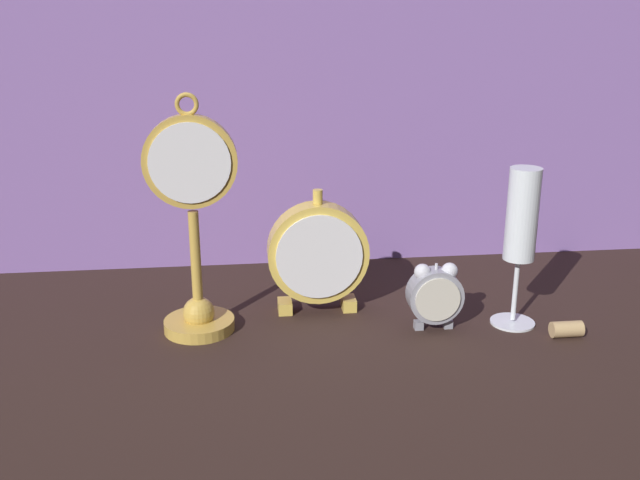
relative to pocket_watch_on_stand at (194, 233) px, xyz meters
name	(u,v)px	position (x,y,z in m)	size (l,w,h in m)	color
ground_plane	(327,343)	(0.17, -0.06, -0.14)	(4.00, 4.00, 0.00)	black
fabric_backdrop_drape	(302,44)	(0.17, 0.27, 0.23)	(1.63, 0.01, 0.74)	#8460A8
pocket_watch_on_stand	(194,233)	(0.00, 0.00, 0.00)	(0.12, 0.10, 0.32)	gold
alarm_clock_twin_bell	(435,293)	(0.32, -0.03, -0.09)	(0.08, 0.03, 0.10)	gray
mantel_clock_silver	(317,254)	(0.17, 0.05, -0.05)	(0.14, 0.04, 0.18)	gold
champagne_flute	(521,227)	(0.44, -0.03, 0.00)	(0.06, 0.06, 0.22)	silver
wine_cork	(566,329)	(0.49, -0.08, -0.13)	(0.02, 0.02, 0.04)	tan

